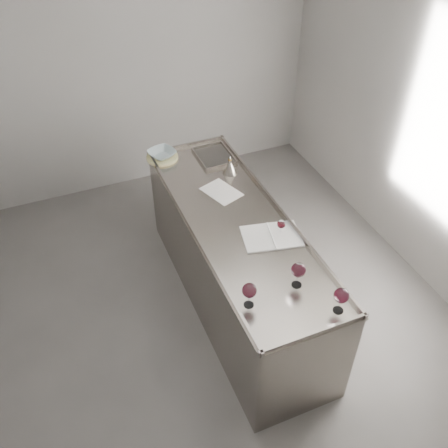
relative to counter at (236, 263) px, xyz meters
name	(u,v)px	position (x,y,z in m)	size (l,w,h in m)	color
room_shell	(186,212)	(-0.50, -0.30, 0.93)	(4.54, 5.04, 2.84)	#565351
counter	(236,263)	(0.00, 0.00, 0.00)	(0.77, 2.42, 0.97)	gray
wine_glass_left	(249,291)	(-0.28, -0.82, 0.60)	(0.10, 0.10, 0.19)	white
wine_glass_middle	(298,270)	(0.10, -0.78, 0.61)	(0.10, 0.10, 0.20)	white
wine_glass_right	(341,296)	(0.24, -1.08, 0.61)	(0.10, 0.10, 0.19)	white
wine_glass_small	(281,225)	(0.24, -0.27, 0.56)	(0.06, 0.06, 0.13)	white
notebook	(271,236)	(0.16, -0.28, 0.47)	(0.49, 0.39, 0.02)	white
loose_paper_top	(221,192)	(0.03, 0.39, 0.47)	(0.23, 0.32, 0.00)	silver
trivet	(162,157)	(-0.27, 1.08, 0.48)	(0.29, 0.29, 0.02)	#C4BC7F
ceramic_bowl	(162,154)	(-0.27, 1.08, 0.52)	(0.24, 0.24, 0.06)	#98ACB1
wine_funnel	(230,168)	(0.20, 0.62, 0.52)	(0.13, 0.13, 0.18)	#A19B90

